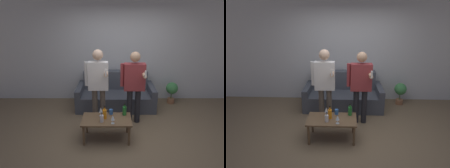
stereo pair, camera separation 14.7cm
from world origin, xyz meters
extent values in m
plane|color=#756047|center=(0.00, 0.00, 0.00)|extent=(16.00, 16.00, 0.00)
cube|color=silver|center=(0.00, 1.99, 1.35)|extent=(8.00, 0.06, 2.70)
cube|color=#474C56|center=(-0.16, 1.27, 0.20)|extent=(1.67, 0.66, 0.40)
cube|color=#474C56|center=(-0.16, 1.73, 0.44)|extent=(1.67, 0.26, 0.88)
cube|color=#474C56|center=(-1.07, 1.40, 0.29)|extent=(0.14, 0.92, 0.57)
cube|color=#474C56|center=(0.74, 1.40, 0.29)|extent=(0.14, 0.92, 0.57)
cube|color=brown|center=(-0.36, -0.03, 0.41)|extent=(0.92, 0.53, 0.03)
cylinder|color=brown|center=(-0.77, -0.24, 0.20)|extent=(0.04, 0.04, 0.40)
cylinder|color=brown|center=(0.06, -0.24, 0.20)|extent=(0.04, 0.04, 0.40)
cylinder|color=brown|center=(-0.77, 0.18, 0.20)|extent=(0.04, 0.04, 0.40)
cylinder|color=brown|center=(0.06, 0.18, 0.20)|extent=(0.04, 0.04, 0.40)
cylinder|color=#23752D|center=(-0.01, 0.13, 0.51)|extent=(0.08, 0.08, 0.17)
cylinder|color=#23752D|center=(-0.01, 0.13, 0.63)|extent=(0.03, 0.03, 0.06)
cylinder|color=black|center=(-0.01, 0.13, 0.65)|extent=(0.03, 0.03, 0.01)
cylinder|color=silver|center=(-0.44, -0.14, 0.49)|extent=(0.07, 0.07, 0.13)
cylinder|color=silver|center=(-0.44, -0.14, 0.58)|extent=(0.03, 0.03, 0.05)
cylinder|color=black|center=(-0.44, -0.14, 0.60)|extent=(0.03, 0.03, 0.01)
cylinder|color=orange|center=(-0.39, -0.01, 0.51)|extent=(0.08, 0.08, 0.18)
cylinder|color=orange|center=(-0.39, -0.01, 0.64)|extent=(0.03, 0.03, 0.07)
cylinder|color=black|center=(-0.39, -0.01, 0.66)|extent=(0.03, 0.03, 0.01)
cylinder|color=silver|center=(-0.24, -0.20, 0.43)|extent=(0.06, 0.06, 0.01)
cylinder|color=silver|center=(-0.24, -0.20, 0.46)|extent=(0.01, 0.01, 0.06)
cone|color=silver|center=(-0.24, -0.20, 0.54)|extent=(0.07, 0.07, 0.09)
cylinder|color=silver|center=(-0.47, 0.08, 0.43)|extent=(0.06, 0.06, 0.01)
cylinder|color=silver|center=(-0.47, 0.08, 0.47)|extent=(0.01, 0.01, 0.07)
cone|color=silver|center=(-0.47, 0.08, 0.56)|extent=(0.07, 0.07, 0.10)
cylinder|color=#3366B2|center=(-0.28, 0.15, 0.48)|extent=(0.07, 0.07, 0.10)
cylinder|color=brown|center=(-0.62, 0.58, 0.39)|extent=(0.12, 0.12, 0.79)
cylinder|color=brown|center=(-0.46, 0.58, 0.39)|extent=(0.12, 0.12, 0.79)
cube|color=white|center=(-0.54, 0.58, 1.08)|extent=(0.42, 0.18, 0.59)
sphere|color=beige|center=(-0.54, 0.58, 1.52)|extent=(0.22, 0.22, 0.22)
cylinder|color=white|center=(-0.79, 0.58, 1.13)|extent=(0.07, 0.07, 0.50)
cylinder|color=beige|center=(-0.37, 0.45, 1.17)|extent=(0.07, 0.27, 0.07)
cube|color=white|center=(-0.37, 0.29, 1.23)|extent=(0.03, 0.03, 0.14)
cylinder|color=#232328|center=(0.13, 0.62, 0.38)|extent=(0.12, 0.12, 0.76)
cylinder|color=#232328|center=(0.30, 0.62, 0.38)|extent=(0.12, 0.12, 0.76)
cube|color=#933338|center=(0.21, 0.62, 1.05)|extent=(0.44, 0.19, 0.57)
sphere|color=tan|center=(0.21, 0.62, 1.47)|extent=(0.21, 0.21, 0.21)
cylinder|color=#933338|center=(-0.04, 0.62, 1.09)|extent=(0.08, 0.08, 0.49)
cylinder|color=tan|center=(0.39, 0.49, 1.13)|extent=(0.08, 0.27, 0.08)
cube|color=white|center=(0.39, 0.32, 1.19)|extent=(0.03, 0.03, 0.14)
cylinder|color=#936042|center=(1.34, 1.64, 0.06)|extent=(0.19, 0.19, 0.13)
cylinder|color=#476B38|center=(1.34, 1.64, 0.22)|extent=(0.02, 0.02, 0.19)
sphere|color=#428E4C|center=(1.34, 1.64, 0.43)|extent=(0.31, 0.31, 0.31)
camera|label=1|loc=(-0.26, -3.35, 2.26)|focal=32.00mm
camera|label=2|loc=(-0.11, -3.35, 2.26)|focal=32.00mm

